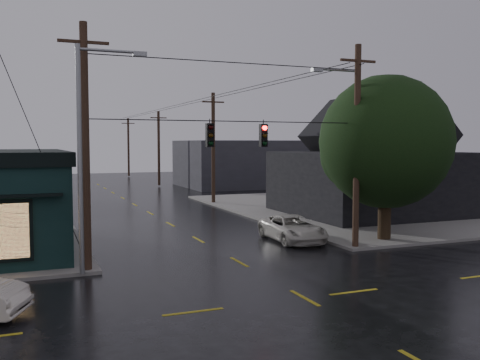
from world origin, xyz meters
name	(u,v)px	position (x,y,z in m)	size (l,w,h in m)	color
ground_plane	(305,298)	(0.00, 0.00, 0.00)	(160.00, 160.00, 0.00)	black
sidewalk_ne	(399,206)	(20.00, 20.00, 0.07)	(28.00, 28.00, 0.15)	slate
ne_building	(371,154)	(15.00, 17.00, 4.47)	(12.60, 11.60, 8.75)	black
corner_tree	(386,142)	(9.15, 7.69, 5.37)	(7.14, 7.14, 8.81)	black
utility_pole_nw	(88,273)	(-6.50, 6.50, 0.00)	(2.00, 0.32, 10.15)	black
utility_pole_ne	(355,249)	(6.50, 6.50, 0.00)	(2.00, 0.32, 10.15)	black
utility_pole_far_a	(213,204)	(6.50, 28.00, 0.00)	(2.00, 0.32, 9.65)	black
utility_pole_far_b	(159,187)	(6.50, 48.00, 0.00)	(2.00, 0.32, 9.15)	black
utility_pole_far_c	(129,177)	(6.50, 68.00, 0.00)	(2.00, 0.32, 9.15)	black
span_signal_assembly	(237,135)	(0.10, 6.50, 5.70)	(13.00, 0.48, 1.23)	black
streetlight_nw	(82,278)	(-6.80, 5.80, 0.00)	(5.40, 0.30, 9.15)	gray
streetlight_ne	(356,246)	(7.00, 7.20, 0.00)	(5.40, 0.30, 9.15)	gray
bg_building_east	(240,163)	(16.00, 45.00, 2.80)	(14.00, 12.00, 5.60)	#2C2B31
suv_silver	(292,228)	(4.59, 9.62, 0.70)	(2.32, 5.02, 1.40)	beige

